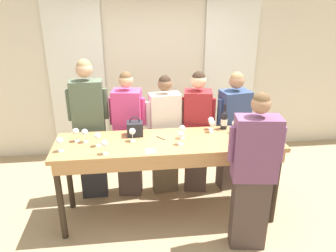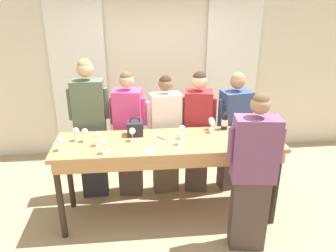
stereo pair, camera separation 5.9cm
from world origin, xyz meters
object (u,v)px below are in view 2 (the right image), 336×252
wine_glass_front_left (60,141)px  guest_cream_sweater (166,135)px  wine_glass_back_left (246,128)px  guest_striped_shirt (197,132)px  handbag (135,128)px  guest_navy_coat (234,132)px  wine_glass_by_bottle (212,123)px  wine_glass_front_mid (182,129)px  wine_glass_back_right (211,121)px  tasting_bar (169,150)px  wine_bottle (225,120)px  wine_glass_by_handbag (235,124)px  wine_glass_center_right (181,135)px  host_pouring (252,175)px  wine_glass_near_host (97,136)px  guest_olive_jacket (91,129)px  wine_glass_center_mid (85,132)px  wine_glass_front_right (104,143)px  wine_glass_back_mid (132,131)px  guest_pink_top (129,135)px

wine_glass_front_left → guest_cream_sweater: size_ratio=0.10×
wine_glass_back_left → guest_striped_shirt: size_ratio=0.09×
handbag → guest_navy_coat: size_ratio=0.14×
guest_cream_sweater → wine_glass_back_left: bearing=-32.0°
wine_glass_by_bottle → guest_navy_coat: 0.61m
wine_glass_front_left → wine_glass_back_left: 2.08m
wine_glass_front_mid → wine_glass_back_right: 0.46m
tasting_bar → wine_glass_front_mid: size_ratio=16.46×
wine_bottle → wine_glass_front_mid: size_ratio=2.04×
tasting_bar → wine_glass_by_handbag: wine_glass_by_handbag is taller
wine_glass_front_left → wine_glass_back_right: 1.78m
wine_glass_back_left → wine_glass_by_handbag: 0.16m
handbag → guest_cream_sweater: guest_cream_sweater is taller
tasting_bar → wine_glass_center_right: size_ratio=16.46×
host_pouring → wine_glass_back_left: bearing=79.8°
wine_glass_back_right → wine_glass_near_host: (-1.35, -0.33, 0.00)m
handbag → guest_olive_jacket: size_ratio=0.12×
wine_glass_front_left → wine_glass_front_mid: size_ratio=1.00×
wine_glass_center_mid → guest_cream_sweater: size_ratio=0.10×
wine_glass_center_right → wine_glass_by_bottle: bearing=35.5°
guest_striped_shirt → wine_glass_back_left: bearing=-50.5°
wine_bottle → guest_olive_jacket: bearing=170.3°
tasting_bar → handbag: (-0.38, 0.23, 0.20)m
wine_glass_front_right → host_pouring: 1.56m
wine_glass_front_right → guest_navy_coat: 1.85m
wine_glass_front_mid → wine_glass_back_mid: 0.57m
wine_glass_front_right → wine_glass_back_left: 1.62m
wine_glass_back_left → guest_cream_sweater: size_ratio=0.10×
wine_glass_front_mid → wine_glass_front_right: same height
guest_pink_top → wine_glass_by_bottle: bearing=-19.8°
guest_navy_coat → wine_glass_front_mid: bearing=-146.9°
wine_glass_front_mid → wine_glass_center_mid: size_ratio=1.00×
tasting_bar → guest_pink_top: guest_pink_top is taller
wine_glass_near_host → wine_glass_back_left: bearing=1.8°
wine_glass_center_right → wine_glass_by_handbag: same height
guest_navy_coat → host_pouring: (-0.15, -1.18, 0.04)m
guest_olive_jacket → guest_striped_shirt: guest_olive_jacket is taller
handbag → wine_glass_near_host: handbag is taller
wine_glass_back_right → wine_glass_near_host: bearing=-166.4°
wine_glass_center_right → wine_glass_back_right: same height
tasting_bar → wine_glass_back_right: (0.56, 0.30, 0.22)m
tasting_bar → wine_glass_by_handbag: bearing=11.2°
tasting_bar → wine_glass_front_right: bearing=-162.1°
wine_glass_back_right → wine_bottle: bearing=-3.1°
wine_glass_front_mid → guest_pink_top: 0.85m
wine_glass_front_left → wine_glass_back_left: bearing=3.8°
wine_glass_front_left → wine_glass_front_mid: same height
guest_olive_jacket → wine_glass_front_right: bearing=-73.2°
tasting_bar → wine_glass_back_mid: wine_glass_back_mid is taller
wine_glass_front_mid → guest_pink_top: size_ratio=0.09×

